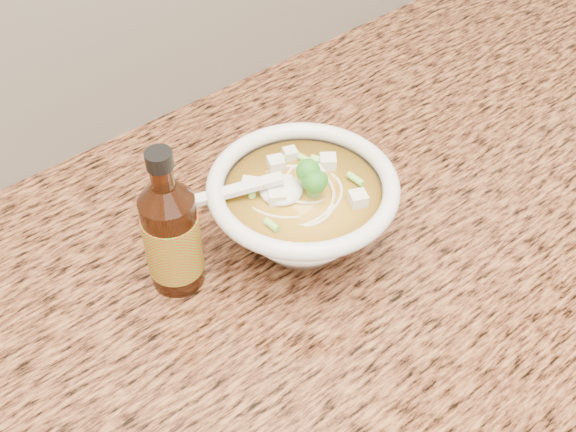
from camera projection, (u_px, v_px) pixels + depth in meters
counter_slab at (120, 380)px, 0.70m from camera, size 4.00×0.68×0.04m
soup_bowl at (302, 211)px, 0.77m from camera, size 0.21×0.20×0.11m
hot_sauce_bottle at (172, 236)px, 0.72m from camera, size 0.07×0.07×0.17m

